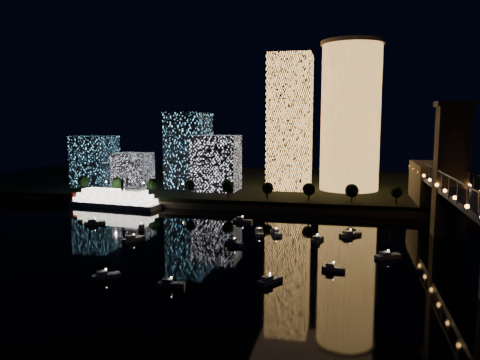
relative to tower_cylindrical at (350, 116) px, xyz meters
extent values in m
plane|color=black|center=(-28.57, -130.49, -45.49)|extent=(520.00, 520.00, 0.00)
cube|color=black|center=(-28.57, 29.51, -42.99)|extent=(420.00, 160.00, 5.00)
cube|color=#6B5E4C|center=(-28.57, -48.49, -43.99)|extent=(420.00, 6.00, 3.00)
cylinder|color=#FFAE51|center=(0.00, 0.00, -1.13)|extent=(32.00, 32.00, 78.72)
cylinder|color=#6B5E4C|center=(0.00, 0.00, 39.24)|extent=(34.00, 34.00, 2.00)
cube|color=#FFAE51|center=(-32.79, -3.91, -3.32)|extent=(23.36, 23.36, 74.33)
cube|color=white|center=(-71.55, -18.17, -25.39)|extent=(24.53, 20.76, 30.19)
cube|color=#59BBF4|center=(-91.25, -6.80, -19.05)|extent=(21.44, 27.87, 42.88)
cube|color=white|center=(-122.14, -16.65, -30.65)|extent=(19.66, 17.88, 19.66)
cube|color=#59BBF4|center=(-147.05, -15.28, -25.83)|extent=(20.94, 23.04, 29.32)
cube|color=#6B5E4C|center=(36.43, -80.49, -21.49)|extent=(11.00, 9.00, 48.00)
cube|color=#6B5E4C|center=(36.43, -80.49, 3.51)|extent=(13.00, 11.00, 2.00)
cube|color=#18214E|center=(31.43, -130.49, -20.49)|extent=(0.50, 150.00, 0.50)
cube|color=#6B5E4C|center=(36.43, -30.49, -33.99)|extent=(12.00, 40.00, 23.00)
cube|color=#18214E|center=(31.43, -118.49, -23.99)|extent=(0.50, 0.50, 7.00)
cube|color=#18214E|center=(31.43, -94.49, -23.99)|extent=(0.50, 0.50, 7.00)
cube|color=#18214E|center=(31.43, -70.49, -23.99)|extent=(0.50, 0.50, 7.00)
sphere|color=#FF9138|center=(30.93, -130.49, -25.69)|extent=(1.20, 1.20, 1.20)
sphere|color=#FF9138|center=(30.93, -85.49, -25.69)|extent=(1.20, 1.20, 1.20)
sphere|color=#FF9138|center=(30.93, -40.49, -25.69)|extent=(1.20, 1.20, 1.20)
cube|color=silver|center=(-114.17, -54.27, -44.30)|extent=(48.37, 16.47, 2.37)
cube|color=white|center=(-114.17, -54.27, -42.03)|extent=(44.33, 15.01, 2.17)
cube|color=white|center=(-114.17, -54.27, -39.86)|extent=(40.29, 13.56, 2.17)
cube|color=white|center=(-114.17, -54.27, -37.68)|extent=(34.29, 11.87, 2.17)
cube|color=silver|center=(-102.40, -55.69, -35.81)|extent=(8.55, 6.83, 1.78)
cylinder|color=black|center=(-108.52, -56.94, -33.63)|extent=(1.38, 1.38, 5.93)
cylinder|color=black|center=(-108.05, -53.02, -33.63)|extent=(1.38, 1.38, 5.93)
cylinder|color=maroon|center=(-137.70, -51.43, -42.52)|extent=(7.93, 9.65, 6.91)
cube|color=silver|center=(-38.32, -111.95, -44.89)|extent=(7.45, 5.68, 1.20)
cube|color=silver|center=(-39.26, -111.40, -43.79)|extent=(3.15, 2.92, 1.00)
sphere|color=white|center=(-38.32, -111.95, -42.89)|extent=(0.36, 0.36, 0.36)
cube|color=silver|center=(-75.21, -114.03, -44.89)|extent=(6.08, 8.88, 1.20)
cube|color=silver|center=(-75.75, -115.19, -43.79)|extent=(3.27, 3.64, 1.00)
sphere|color=white|center=(-75.21, -114.03, -42.89)|extent=(0.36, 0.36, 0.36)
cube|color=silver|center=(0.89, -89.51, -44.89)|extent=(8.44, 8.35, 1.20)
cube|color=silver|center=(-0.07, -90.45, -43.79)|extent=(3.89, 3.87, 1.00)
sphere|color=white|center=(0.89, -89.51, -42.89)|extent=(0.36, 0.36, 0.36)
cube|color=silver|center=(-64.42, -153.38, -44.89)|extent=(7.21, 6.91, 1.20)
cube|color=silver|center=(-65.25, -154.15, -43.79)|extent=(3.28, 3.24, 1.00)
sphere|color=white|center=(-64.42, -153.38, -42.89)|extent=(0.36, 0.36, 0.36)
cube|color=silver|center=(-10.68, -99.93, -44.89)|extent=(4.31, 8.05, 1.20)
cube|color=silver|center=(-10.97, -101.05, -43.79)|extent=(2.61, 3.10, 1.00)
sphere|color=white|center=(-10.68, -99.93, -42.89)|extent=(0.36, 0.36, 0.36)
cube|color=silver|center=(-43.81, -74.65, -44.89)|extent=(8.40, 3.24, 1.20)
cube|color=silver|center=(-45.04, -74.56, -43.79)|extent=(3.03, 2.35, 1.00)
sphere|color=white|center=(-43.81, -74.65, -42.89)|extent=(0.36, 0.36, 0.36)
cube|color=silver|center=(-80.31, -96.66, -44.89)|extent=(5.15, 7.88, 1.20)
cube|color=silver|center=(-79.87, -97.70, -43.79)|extent=(2.83, 3.19, 1.00)
sphere|color=white|center=(-80.31, -96.66, -42.89)|extent=(0.36, 0.36, 0.36)
cube|color=silver|center=(-4.01, -132.92, -44.89)|extent=(6.72, 2.30, 1.20)
cube|color=silver|center=(-5.01, -132.90, -43.79)|extent=(2.38, 1.79, 1.00)
sphere|color=white|center=(-4.01, -132.92, -42.89)|extent=(0.36, 0.36, 0.36)
cube|color=silver|center=(12.33, -116.35, -44.89)|extent=(8.60, 7.31, 1.20)
cube|color=silver|center=(11.28, -117.12, -43.79)|extent=(3.76, 3.59, 1.00)
sphere|color=white|center=(12.33, -116.35, -42.89)|extent=(0.36, 0.36, 0.36)
cube|color=silver|center=(-44.55, -155.79, -44.89)|extent=(7.20, 3.25, 1.20)
cube|color=silver|center=(-45.58, -155.95, -43.79)|extent=(2.67, 2.15, 1.00)
sphere|color=white|center=(-44.55, -155.79, -42.89)|extent=(0.36, 0.36, 0.36)
cube|color=silver|center=(-26.52, -93.70, -44.89)|extent=(5.49, 7.77, 1.20)
cube|color=silver|center=(-27.02, -92.69, -43.79)|extent=(2.91, 3.21, 1.00)
sphere|color=white|center=(-26.52, -93.70, -42.89)|extent=(0.36, 0.36, 0.36)
cube|color=silver|center=(-20.12, -147.14, -44.89)|extent=(6.30, 7.87, 1.20)
cube|color=silver|center=(-20.76, -148.11, -43.79)|extent=(3.17, 3.38, 1.00)
sphere|color=white|center=(-20.12, -147.14, -42.89)|extent=(0.36, 0.36, 0.36)
cube|color=silver|center=(-103.05, -92.71, -44.89)|extent=(8.21, 7.29, 1.20)
cube|color=silver|center=(-104.04, -93.49, -43.79)|extent=(3.64, 3.52, 1.00)
sphere|color=white|center=(-103.05, -92.71, -42.89)|extent=(0.36, 0.36, 0.36)
cube|color=silver|center=(-32.83, -94.65, -44.89)|extent=(4.77, 9.55, 1.20)
cube|color=silver|center=(-33.12, -93.31, -43.79)|extent=(2.99, 3.62, 1.00)
sphere|color=white|center=(-32.83, -94.65, -42.89)|extent=(0.36, 0.36, 0.36)
cylinder|color=black|center=(-138.57, -42.49, -38.49)|extent=(0.70, 0.70, 4.00)
sphere|color=black|center=(-138.57, -42.49, -34.99)|extent=(6.35, 6.35, 6.35)
cylinder|color=black|center=(-118.57, -42.49, -38.49)|extent=(0.70, 0.70, 4.00)
sphere|color=black|center=(-118.57, -42.49, -34.99)|extent=(6.29, 6.29, 6.29)
cylinder|color=black|center=(-98.57, -42.49, -38.49)|extent=(0.70, 0.70, 4.00)
sphere|color=black|center=(-98.57, -42.49, -34.99)|extent=(6.11, 6.11, 6.11)
cylinder|color=black|center=(-78.57, -42.49, -38.49)|extent=(0.70, 0.70, 4.00)
sphere|color=black|center=(-78.57, -42.49, -34.99)|extent=(5.45, 5.45, 5.45)
cylinder|color=black|center=(-58.57, -42.49, -38.49)|extent=(0.70, 0.70, 4.00)
sphere|color=black|center=(-58.57, -42.49, -34.99)|extent=(6.02, 6.02, 6.02)
cylinder|color=black|center=(-38.57, -42.49, -38.49)|extent=(0.70, 0.70, 4.00)
sphere|color=black|center=(-38.57, -42.49, -34.99)|extent=(5.74, 5.74, 5.74)
cylinder|color=black|center=(-18.57, -42.49, -38.49)|extent=(0.70, 0.70, 4.00)
sphere|color=black|center=(-18.57, -42.49, -34.99)|extent=(6.19, 6.19, 6.19)
cylinder|color=black|center=(1.43, -42.49, -38.49)|extent=(0.70, 0.70, 4.00)
sphere|color=black|center=(1.43, -42.49, -34.99)|extent=(6.40, 6.40, 6.40)
cylinder|color=black|center=(21.43, -42.49, -38.49)|extent=(0.70, 0.70, 4.00)
sphere|color=black|center=(21.43, -42.49, -34.99)|extent=(5.46, 5.46, 5.46)
cylinder|color=black|center=(-128.57, -36.49, -37.99)|extent=(0.24, 0.24, 5.00)
sphere|color=#FFCC7F|center=(-128.57, -36.49, -35.19)|extent=(0.70, 0.70, 0.70)
cylinder|color=black|center=(-106.57, -36.49, -37.99)|extent=(0.24, 0.24, 5.00)
sphere|color=#FFCC7F|center=(-106.57, -36.49, -35.19)|extent=(0.70, 0.70, 0.70)
cylinder|color=black|center=(-84.57, -36.49, -37.99)|extent=(0.24, 0.24, 5.00)
sphere|color=#FFCC7F|center=(-84.57, -36.49, -35.19)|extent=(0.70, 0.70, 0.70)
cylinder|color=black|center=(-62.57, -36.49, -37.99)|extent=(0.24, 0.24, 5.00)
sphere|color=#FFCC7F|center=(-62.57, -36.49, -35.19)|extent=(0.70, 0.70, 0.70)
cylinder|color=black|center=(-40.57, -36.49, -37.99)|extent=(0.24, 0.24, 5.00)
sphere|color=#FFCC7F|center=(-40.57, -36.49, -35.19)|extent=(0.70, 0.70, 0.70)
cylinder|color=black|center=(-18.57, -36.49, -37.99)|extent=(0.24, 0.24, 5.00)
sphere|color=#FFCC7F|center=(-18.57, -36.49, -35.19)|extent=(0.70, 0.70, 0.70)
cylinder|color=black|center=(3.43, -36.49, -37.99)|extent=(0.24, 0.24, 5.00)
sphere|color=#FFCC7F|center=(3.43, -36.49, -35.19)|extent=(0.70, 0.70, 0.70)
camera|label=1|loc=(-0.96, -265.51, -3.06)|focal=35.00mm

